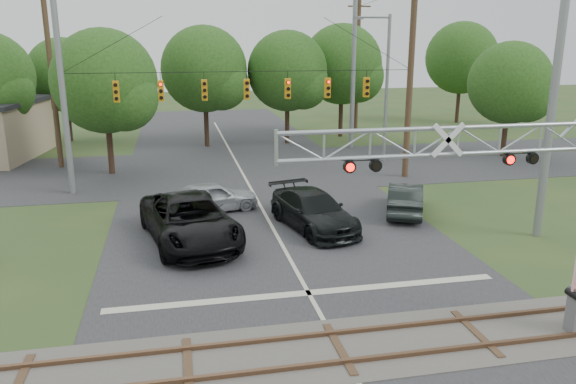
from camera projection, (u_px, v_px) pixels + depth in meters
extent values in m
cube|color=#2A292C|center=(282.00, 245.00, 22.55)|extent=(14.00, 90.00, 0.02)
cube|color=#2A292C|center=(240.00, 169.00, 35.78)|extent=(90.00, 12.00, 0.02)
cube|color=#4E4944|center=(339.00, 349.00, 14.99)|extent=(90.00, 3.20, 0.05)
cube|color=brown|center=(348.00, 361.00, 14.29)|extent=(90.00, 0.12, 0.14)
cube|color=brown|center=(332.00, 333.00, 15.65)|extent=(90.00, 0.12, 0.14)
cylinder|color=gray|center=(62.00, 85.00, 28.64)|extent=(0.32, 0.32, 11.50)
cylinder|color=#41311E|center=(410.00, 80.00, 32.33)|extent=(0.36, 0.36, 11.50)
cylinder|color=black|center=(246.00, 71.00, 30.33)|extent=(19.00, 0.03, 0.03)
cube|color=orange|center=(116.00, 92.00, 29.25)|extent=(0.30, 0.30, 1.10)
cube|color=orange|center=(161.00, 91.00, 29.69)|extent=(0.30, 0.30, 1.10)
cube|color=orange|center=(204.00, 90.00, 30.14)|extent=(0.30, 0.30, 1.10)
cube|color=orange|center=(247.00, 89.00, 30.58)|extent=(0.30, 0.30, 1.10)
cube|color=orange|center=(288.00, 89.00, 31.03)|extent=(0.30, 0.30, 1.10)
cube|color=orange|center=(328.00, 88.00, 31.47)|extent=(0.30, 0.30, 1.10)
cube|color=orange|center=(366.00, 87.00, 31.92)|extent=(0.30, 0.30, 1.10)
imported|color=black|center=(190.00, 220.00, 22.73)|extent=(4.42, 7.28, 1.89)
imported|color=black|center=(313.00, 211.00, 24.42)|extent=(3.48, 5.95, 1.62)
imported|color=#9DA0A4|center=(212.00, 197.00, 26.83)|extent=(4.65, 2.83, 1.48)
imported|color=black|center=(405.00, 198.00, 26.56)|extent=(3.24, 4.75, 1.48)
cylinder|color=gray|center=(387.00, 90.00, 36.86)|extent=(0.21, 0.21, 9.56)
cylinder|color=gray|center=(374.00, 17.00, 35.45)|extent=(2.12, 0.13, 0.13)
cube|color=slate|center=(358.00, 18.00, 35.25)|extent=(0.64, 0.27, 0.16)
cylinder|color=#41311E|center=(52.00, 78.00, 34.79)|extent=(0.34, 0.34, 11.40)
cylinder|color=gray|center=(353.00, 70.00, 41.23)|extent=(0.34, 0.34, 11.69)
cylinder|color=gray|center=(555.00, 83.00, 22.05)|extent=(0.34, 0.34, 12.69)
cylinder|color=#41311E|center=(357.00, 67.00, 48.84)|extent=(0.34, 0.34, 11.40)
cube|color=#41311E|center=(359.00, 6.00, 47.52)|extent=(2.00, 0.12, 0.12)
cylinder|color=#322117|center=(69.00, 118.00, 45.15)|extent=(0.36, 0.36, 3.75)
sphere|color=#1B4814|center=(64.00, 75.00, 44.25)|extent=(5.80, 5.80, 5.80)
cylinder|color=#322117|center=(110.00, 142.00, 34.06)|extent=(0.36, 0.36, 3.99)
sphere|color=#1B4814|center=(105.00, 81.00, 33.10)|extent=(6.17, 6.17, 6.17)
cylinder|color=#322117|center=(206.00, 120.00, 42.86)|extent=(0.36, 0.36, 4.15)
sphere|color=#1B4814|center=(204.00, 69.00, 41.86)|extent=(6.42, 6.42, 6.42)
cylinder|color=#322117|center=(287.00, 118.00, 44.26)|extent=(0.36, 0.36, 4.00)
sphere|color=#1B4814|center=(287.00, 71.00, 43.30)|extent=(6.18, 6.18, 6.18)
cylinder|color=#322117|center=(341.00, 111.00, 47.29)|extent=(0.36, 0.36, 4.26)
sphere|color=#1B4814|center=(342.00, 64.00, 46.27)|extent=(6.59, 6.59, 6.59)
cylinder|color=#322117|center=(505.00, 131.00, 39.23)|extent=(0.36, 0.36, 3.64)
sphere|color=#1B4814|center=(510.00, 83.00, 38.35)|extent=(5.62, 5.62, 5.62)
cylinder|color=#322117|center=(458.00, 100.00, 55.19)|extent=(0.36, 0.36, 4.44)
sphere|color=#1B4814|center=(461.00, 58.00, 54.13)|extent=(6.87, 6.87, 6.87)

